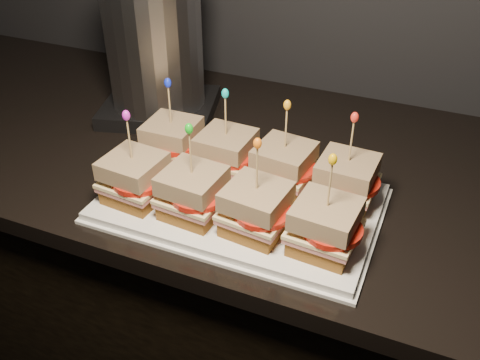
% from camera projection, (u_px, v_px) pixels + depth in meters
% --- Properties ---
extents(cabinet, '(2.36, 0.64, 0.90)m').
position_uv_depth(cabinet, '(354.00, 357.00, 1.22)').
color(cabinet, black).
rests_on(cabinet, ground).
extents(granite_slab, '(2.40, 0.68, 0.03)m').
position_uv_depth(granite_slab, '(385.00, 191.00, 0.95)').
color(granite_slab, black).
rests_on(granite_slab, cabinet).
extents(platter, '(0.44, 0.27, 0.02)m').
position_uv_depth(platter, '(240.00, 203.00, 0.88)').
color(platter, white).
rests_on(platter, granite_slab).
extents(platter_rim, '(0.45, 0.28, 0.01)m').
position_uv_depth(platter_rim, '(240.00, 206.00, 0.88)').
color(platter_rim, white).
rests_on(platter_rim, granite_slab).
extents(sandwich_0_bread_bot, '(0.09, 0.09, 0.02)m').
position_uv_depth(sandwich_0_bread_bot, '(174.00, 154.00, 0.97)').
color(sandwich_0_bread_bot, '#61350F').
rests_on(sandwich_0_bread_bot, platter).
extents(sandwich_0_ham, '(0.10, 0.09, 0.01)m').
position_uv_depth(sandwich_0_ham, '(173.00, 147.00, 0.96)').
color(sandwich_0_ham, '#BE6965').
rests_on(sandwich_0_ham, sandwich_0_bread_bot).
extents(sandwich_0_cheese, '(0.10, 0.09, 0.01)m').
position_uv_depth(sandwich_0_cheese, '(173.00, 143.00, 0.95)').
color(sandwich_0_cheese, '#FFE79D').
rests_on(sandwich_0_cheese, sandwich_0_ham).
extents(sandwich_0_tomato, '(0.09, 0.09, 0.01)m').
position_uv_depth(sandwich_0_tomato, '(177.00, 143.00, 0.94)').
color(sandwich_0_tomato, red).
rests_on(sandwich_0_tomato, sandwich_0_cheese).
extents(sandwich_0_bread_top, '(0.09, 0.09, 0.03)m').
position_uv_depth(sandwich_0_bread_top, '(172.00, 130.00, 0.94)').
color(sandwich_0_bread_top, brown).
rests_on(sandwich_0_bread_top, sandwich_0_tomato).
extents(sandwich_0_pick, '(0.00, 0.00, 0.09)m').
position_uv_depth(sandwich_0_pick, '(170.00, 107.00, 0.91)').
color(sandwich_0_pick, tan).
rests_on(sandwich_0_pick, sandwich_0_bread_top).
extents(sandwich_0_frill, '(0.01, 0.01, 0.02)m').
position_uv_depth(sandwich_0_frill, '(168.00, 83.00, 0.89)').
color(sandwich_0_frill, '#1226E3').
rests_on(sandwich_0_frill, sandwich_0_pick).
extents(sandwich_1_bread_bot, '(0.09, 0.09, 0.02)m').
position_uv_depth(sandwich_1_bread_bot, '(226.00, 166.00, 0.93)').
color(sandwich_1_bread_bot, '#61350F').
rests_on(sandwich_1_bread_bot, platter).
extents(sandwich_1_ham, '(0.10, 0.09, 0.01)m').
position_uv_depth(sandwich_1_ham, '(226.00, 159.00, 0.92)').
color(sandwich_1_ham, '#BE6965').
rests_on(sandwich_1_ham, sandwich_1_bread_bot).
extents(sandwich_1_cheese, '(0.10, 0.10, 0.01)m').
position_uv_depth(sandwich_1_cheese, '(226.00, 155.00, 0.92)').
color(sandwich_1_cheese, '#FFE79D').
rests_on(sandwich_1_cheese, sandwich_1_ham).
extents(sandwich_1_tomato, '(0.09, 0.09, 0.01)m').
position_uv_depth(sandwich_1_tomato, '(231.00, 155.00, 0.91)').
color(sandwich_1_tomato, red).
rests_on(sandwich_1_tomato, sandwich_1_cheese).
extents(sandwich_1_bread_top, '(0.09, 0.09, 0.03)m').
position_uv_depth(sandwich_1_bread_top, '(226.00, 142.00, 0.90)').
color(sandwich_1_bread_top, brown).
rests_on(sandwich_1_bread_top, sandwich_1_tomato).
extents(sandwich_1_pick, '(0.00, 0.00, 0.09)m').
position_uv_depth(sandwich_1_pick, '(226.00, 118.00, 0.88)').
color(sandwich_1_pick, tan).
rests_on(sandwich_1_pick, sandwich_1_bread_top).
extents(sandwich_1_frill, '(0.01, 0.01, 0.02)m').
position_uv_depth(sandwich_1_frill, '(225.00, 93.00, 0.85)').
color(sandwich_1_frill, '#0CBBB6').
rests_on(sandwich_1_frill, sandwich_1_pick).
extents(sandwich_2_bread_bot, '(0.09, 0.09, 0.02)m').
position_uv_depth(sandwich_2_bread_bot, '(283.00, 180.00, 0.90)').
color(sandwich_2_bread_bot, '#61350F').
rests_on(sandwich_2_bread_bot, platter).
extents(sandwich_2_ham, '(0.10, 0.10, 0.01)m').
position_uv_depth(sandwich_2_ham, '(284.00, 172.00, 0.89)').
color(sandwich_2_ham, '#BE6965').
rests_on(sandwich_2_ham, sandwich_2_bread_bot).
extents(sandwich_2_cheese, '(0.11, 0.10, 0.01)m').
position_uv_depth(sandwich_2_cheese, '(284.00, 168.00, 0.89)').
color(sandwich_2_cheese, '#FFE79D').
rests_on(sandwich_2_cheese, sandwich_2_ham).
extents(sandwich_2_tomato, '(0.09, 0.09, 0.01)m').
position_uv_depth(sandwich_2_tomato, '(290.00, 168.00, 0.87)').
color(sandwich_2_tomato, red).
rests_on(sandwich_2_tomato, sandwich_2_cheese).
extents(sandwich_2_bread_top, '(0.10, 0.10, 0.03)m').
position_uv_depth(sandwich_2_bread_top, '(284.00, 155.00, 0.87)').
color(sandwich_2_bread_top, brown).
rests_on(sandwich_2_bread_top, sandwich_2_tomato).
extents(sandwich_2_pick, '(0.00, 0.00, 0.09)m').
position_uv_depth(sandwich_2_pick, '(286.00, 131.00, 0.85)').
color(sandwich_2_pick, tan).
rests_on(sandwich_2_pick, sandwich_2_bread_top).
extents(sandwich_2_frill, '(0.01, 0.01, 0.02)m').
position_uv_depth(sandwich_2_frill, '(287.00, 105.00, 0.82)').
color(sandwich_2_frill, orange).
rests_on(sandwich_2_frill, sandwich_2_pick).
extents(sandwich_3_bread_bot, '(0.09, 0.09, 0.02)m').
position_uv_depth(sandwich_3_bread_bot, '(344.00, 194.00, 0.87)').
color(sandwich_3_bread_bot, '#61350F').
rests_on(sandwich_3_bread_bot, platter).
extents(sandwich_3_ham, '(0.10, 0.09, 0.01)m').
position_uv_depth(sandwich_3_ham, '(345.00, 186.00, 0.86)').
color(sandwich_3_ham, '#BE6965').
rests_on(sandwich_3_ham, sandwich_3_bread_bot).
extents(sandwich_3_cheese, '(0.10, 0.10, 0.01)m').
position_uv_depth(sandwich_3_cheese, '(346.00, 182.00, 0.85)').
color(sandwich_3_cheese, '#FFE79D').
rests_on(sandwich_3_cheese, sandwich_3_ham).
extents(sandwich_3_tomato, '(0.09, 0.09, 0.01)m').
position_uv_depth(sandwich_3_tomato, '(353.00, 182.00, 0.84)').
color(sandwich_3_tomato, red).
rests_on(sandwich_3_tomato, sandwich_3_cheese).
extents(sandwich_3_bread_top, '(0.09, 0.09, 0.03)m').
position_uv_depth(sandwich_3_bread_top, '(348.00, 168.00, 0.84)').
color(sandwich_3_bread_top, brown).
rests_on(sandwich_3_bread_top, sandwich_3_tomato).
extents(sandwich_3_pick, '(0.00, 0.00, 0.09)m').
position_uv_depth(sandwich_3_pick, '(351.00, 144.00, 0.81)').
color(sandwich_3_pick, tan).
rests_on(sandwich_3_pick, sandwich_3_bread_top).
extents(sandwich_3_frill, '(0.01, 0.01, 0.02)m').
position_uv_depth(sandwich_3_frill, '(355.00, 117.00, 0.79)').
color(sandwich_3_frill, red).
rests_on(sandwich_3_frill, sandwich_3_pick).
extents(sandwich_4_bread_bot, '(0.09, 0.09, 0.02)m').
position_uv_depth(sandwich_4_bread_bot, '(136.00, 192.00, 0.87)').
color(sandwich_4_bread_bot, '#61350F').
rests_on(sandwich_4_bread_bot, platter).
extents(sandwich_4_ham, '(0.10, 0.10, 0.01)m').
position_uv_depth(sandwich_4_ham, '(135.00, 184.00, 0.86)').
color(sandwich_4_ham, '#BE6965').
rests_on(sandwich_4_ham, sandwich_4_bread_bot).
extents(sandwich_4_cheese, '(0.10, 0.10, 0.01)m').
position_uv_depth(sandwich_4_cheese, '(135.00, 180.00, 0.86)').
color(sandwich_4_cheese, '#FFE79D').
rests_on(sandwich_4_cheese, sandwich_4_ham).
extents(sandwich_4_tomato, '(0.09, 0.09, 0.01)m').
position_uv_depth(sandwich_4_tomato, '(139.00, 180.00, 0.84)').
color(sandwich_4_tomato, red).
rests_on(sandwich_4_tomato, sandwich_4_cheese).
extents(sandwich_4_bread_top, '(0.09, 0.09, 0.03)m').
position_uv_depth(sandwich_4_bread_top, '(133.00, 166.00, 0.84)').
color(sandwich_4_bread_top, brown).
rests_on(sandwich_4_bread_top, sandwich_4_tomato).
extents(sandwich_4_pick, '(0.00, 0.00, 0.09)m').
position_uv_depth(sandwich_4_pick, '(130.00, 142.00, 0.82)').
color(sandwich_4_pick, tan).
rests_on(sandwich_4_pick, sandwich_4_bread_top).
extents(sandwich_4_frill, '(0.01, 0.01, 0.02)m').
position_uv_depth(sandwich_4_frill, '(126.00, 115.00, 0.79)').
color(sandwich_4_frill, '#CF21CA').
rests_on(sandwich_4_frill, sandwich_4_pick).
extents(sandwich_5_bread_bot, '(0.09, 0.09, 0.02)m').
position_uv_depth(sandwich_5_bread_bot, '(194.00, 207.00, 0.84)').
color(sandwich_5_bread_bot, '#61350F').
rests_on(sandwich_5_bread_bot, platter).
extents(sandwich_5_ham, '(0.10, 0.10, 0.01)m').
position_uv_depth(sandwich_5_ham, '(193.00, 199.00, 0.83)').
color(sandwich_5_ham, '#BE6965').
rests_on(sandwich_5_ham, sandwich_5_bread_bot).
extents(sandwich_5_cheese, '(0.10, 0.10, 0.01)m').
position_uv_depth(sandwich_5_cheese, '(193.00, 195.00, 0.82)').
color(sandwich_5_cheese, '#FFE79D').
rests_on(sandwich_5_cheese, sandwich_5_ham).
extents(sandwich_5_tomato, '(0.09, 0.09, 0.01)m').
position_uv_depth(sandwich_5_tomato, '(198.00, 195.00, 0.81)').
color(sandwich_5_tomato, red).
rests_on(sandwich_5_tomato, sandwich_5_cheese).
extents(sandwich_5_bread_top, '(0.09, 0.09, 0.03)m').
position_uv_depth(sandwich_5_bread_top, '(192.00, 181.00, 0.81)').
color(sandwich_5_bread_top, brown).
rests_on(sandwich_5_bread_top, sandwich_5_tomato).
extents(sandwich_5_pick, '(0.00, 0.00, 0.09)m').
position_uv_depth(sandwich_5_pick, '(191.00, 156.00, 0.78)').
color(sandwich_5_pick, tan).
rests_on(sandwich_5_pick, sandwich_5_bread_top).
extents(sandwich_5_frill, '(0.01, 0.01, 0.02)m').
position_uv_depth(sandwich_5_frill, '(189.00, 129.00, 0.76)').
color(sandwich_5_frill, '#13B819').
rests_on(sandwich_5_frill, sandwich_5_pick).
extents(sandwich_6_bread_bot, '(0.09, 0.09, 0.02)m').
position_uv_depth(sandwich_6_bread_bot, '(256.00, 223.00, 0.80)').
color(sandwich_6_bread_bot, '#61350F').
rests_on(sandwich_6_bread_bot, platter).
extents(sandwich_6_ham, '(0.10, 0.10, 0.01)m').
position_uv_depth(sandwich_6_ham, '(256.00, 215.00, 0.79)').
color(sandwich_6_ham, '#BE6965').
rests_on(sandwich_6_ham, sandwich_6_bread_bot).
extents(sandwich_6_cheese, '(0.11, 0.10, 0.01)m').
position_uv_depth(sandwich_6_cheese, '(256.00, 211.00, 0.79)').
color(sandwich_6_cheese, '#FFE79D').
rests_on(sandwich_6_cheese, sandwich_6_ham).
extents(sandwich_6_tomato, '(0.09, 0.09, 0.01)m').
position_uv_depth(sandwich_6_tomato, '(262.00, 211.00, 0.78)').
color(sandwich_6_tomato, red).
rests_on(sandwich_6_tomato, sandwich_6_cheese).
extents(sandwich_6_bread_top, '(0.10, 0.10, 0.03)m').
position_uv_depth(sandwich_6_bread_top, '(256.00, 197.00, 0.78)').
color(sandwich_6_bread_top, brown).
rests_on(sandwich_6_bread_top, sandwich_6_tomato).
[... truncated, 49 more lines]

